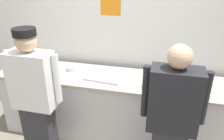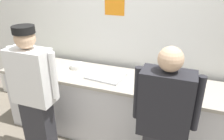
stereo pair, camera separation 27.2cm
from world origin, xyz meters
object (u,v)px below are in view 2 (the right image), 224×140
object	(u,v)px
squeeze_bottle_primary	(22,60)
ramekin_orange_sauce	(145,87)
plate_stack_front	(77,66)
ramekin_yellow_sauce	(39,60)
chef_near_left	(34,94)
mixing_bowl_steel	(171,82)
chef_center	(163,125)
squeeze_bottle_secondary	(45,58)
sheet_tray	(106,76)

from	to	relation	value
squeeze_bottle_primary	ramekin_orange_sauce	distance (m)	1.77
plate_stack_front	ramekin_yellow_sauce	bearing A→B (deg)	178.50
chef_near_left	ramekin_yellow_sauce	world-z (taller)	chef_near_left
plate_stack_front	mixing_bowl_steel	bearing A→B (deg)	-4.83
mixing_bowl_steel	squeeze_bottle_primary	distance (m)	2.04
chef_near_left	chef_center	size ratio (longest dim) A/B	1.03
chef_center	ramekin_yellow_sauce	distance (m)	2.09
squeeze_bottle_primary	squeeze_bottle_secondary	world-z (taller)	squeeze_bottle_primary
plate_stack_front	squeeze_bottle_primary	distance (m)	0.79
chef_near_left	ramekin_orange_sauce	world-z (taller)	chef_near_left
ramekin_orange_sauce	mixing_bowl_steel	bearing A→B (deg)	30.76
sheet_tray	ramekin_orange_sauce	xyz separation A→B (m)	(0.54, -0.14, 0.01)
chef_center	ramekin_orange_sauce	bearing A→B (deg)	118.85
chef_near_left	ramekin_orange_sauce	distance (m)	1.26
ramekin_yellow_sauce	chef_near_left	bearing A→B (deg)	-56.97
squeeze_bottle_primary	ramekin_orange_sauce	world-z (taller)	squeeze_bottle_primary
sheet_tray	squeeze_bottle_primary	xyz separation A→B (m)	(-1.22, -0.08, 0.09)
squeeze_bottle_secondary	ramekin_orange_sauce	world-z (taller)	squeeze_bottle_secondary
mixing_bowl_steel	squeeze_bottle_secondary	world-z (taller)	squeeze_bottle_secondary
plate_stack_front	ramekin_orange_sauce	xyz separation A→B (m)	(1.01, -0.27, -0.00)
plate_stack_front	ramekin_yellow_sauce	distance (m)	0.65
plate_stack_front	ramekin_yellow_sauce	world-z (taller)	plate_stack_front
chef_near_left	squeeze_bottle_secondary	world-z (taller)	chef_near_left
chef_near_left	mixing_bowl_steel	bearing A→B (deg)	24.47
chef_center	ramekin_orange_sauce	xyz separation A→B (m)	(-0.28, 0.51, 0.08)
chef_center	mixing_bowl_steel	distance (m)	0.68
sheet_tray	squeeze_bottle_secondary	xyz separation A→B (m)	(-0.97, 0.11, 0.08)
mixing_bowl_steel	sheet_tray	bearing A→B (deg)	-178.55
squeeze_bottle_secondary	chef_center	bearing A→B (deg)	-22.83
sheet_tray	ramekin_yellow_sauce	size ratio (longest dim) A/B	4.62
sheet_tray	ramekin_yellow_sauce	xyz separation A→B (m)	(-1.12, 0.15, 0.01)
mixing_bowl_steel	squeeze_bottle_primary	bearing A→B (deg)	-177.24
plate_stack_front	squeeze_bottle_secondary	distance (m)	0.51
plate_stack_front	sheet_tray	bearing A→B (deg)	-15.30
sheet_tray	plate_stack_front	bearing A→B (deg)	164.70
ramekin_orange_sauce	chef_center	bearing A→B (deg)	-61.15
squeeze_bottle_secondary	ramekin_orange_sauce	xyz separation A→B (m)	(1.52, -0.25, -0.06)
sheet_tray	squeeze_bottle_primary	size ratio (longest dim) A/B	2.18
squeeze_bottle_primary	chef_center	bearing A→B (deg)	-15.50
sheet_tray	chef_center	bearing A→B (deg)	-38.13
chef_near_left	mixing_bowl_steel	xyz separation A→B (m)	(1.42, 0.65, 0.08)
ramekin_orange_sauce	ramekin_yellow_sauce	bearing A→B (deg)	170.31
squeeze_bottle_secondary	ramekin_orange_sauce	distance (m)	1.54
chef_center	ramekin_yellow_sauce	world-z (taller)	chef_center
mixing_bowl_steel	sheet_tray	xyz separation A→B (m)	(-0.81, -0.02, -0.05)
sheet_tray	squeeze_bottle_primary	world-z (taller)	squeeze_bottle_primary
ramekin_orange_sauce	squeeze_bottle_secondary	bearing A→B (deg)	170.69
chef_center	squeeze_bottle_primary	world-z (taller)	chef_center
chef_near_left	chef_center	xyz separation A→B (m)	(1.44, -0.02, -0.03)
squeeze_bottle_secondary	ramekin_yellow_sauce	world-z (taller)	squeeze_bottle_secondary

